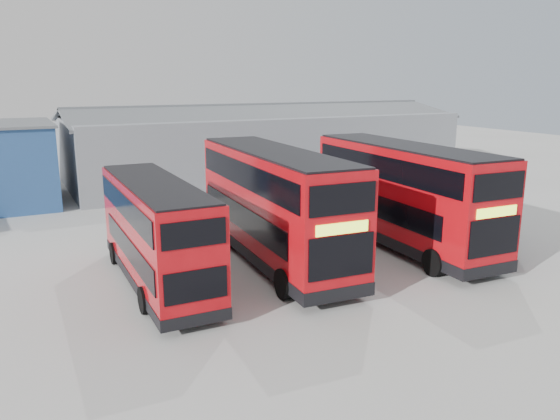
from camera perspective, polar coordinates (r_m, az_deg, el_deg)
The scene contains 6 objects.
ground_plane at distance 23.99m, azimuth 1.29°, elevation -5.26°, with size 120.00×120.00×0.00m, color #A4A49F.
maintenance_shed at distance 44.48m, azimuth -1.81°, elevation 6.88°, with size 30.50×12.00×5.89m.
double_decker_left at distance 21.11m, azimuth -12.76°, elevation -2.50°, with size 2.54×9.62×4.05m.
double_decker_centre at distance 23.16m, azimuth -0.60°, elevation 0.29°, with size 3.47×11.65×4.86m.
double_decker_right at distance 26.06m, azimuth 12.71°, elevation 1.39°, with size 3.31×11.51×4.82m.
single_decker_blue at distance 31.00m, azimuth 14.87°, elevation 1.57°, with size 4.74×11.78×3.12m.
Camera 1 is at (-10.77, -20.01, 7.70)m, focal length 35.00 mm.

